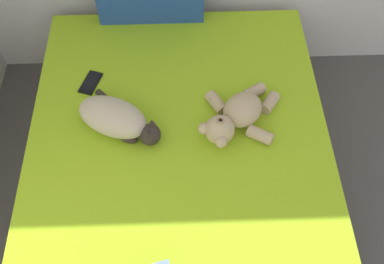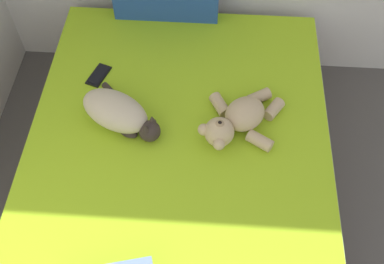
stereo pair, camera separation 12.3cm
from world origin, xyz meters
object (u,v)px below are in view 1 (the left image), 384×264
(cat, at_px, (117,119))
(teddy_bear, at_px, (236,116))
(cell_phone, at_px, (91,83))
(bed, at_px, (180,181))

(cat, xyz_separation_m, teddy_bear, (0.55, 0.00, -0.01))
(cat, bearing_deg, cell_phone, 119.03)
(cat, height_order, teddy_bear, cat)
(bed, relative_size, cell_phone, 12.15)
(teddy_bear, bearing_deg, bed, -148.71)
(bed, xyz_separation_m, teddy_bear, (0.27, 0.16, 0.31))
(bed, distance_m, cell_phone, 0.67)
(cat, height_order, cell_phone, cat)
(bed, height_order, cat, cat)
(bed, distance_m, cat, 0.45)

